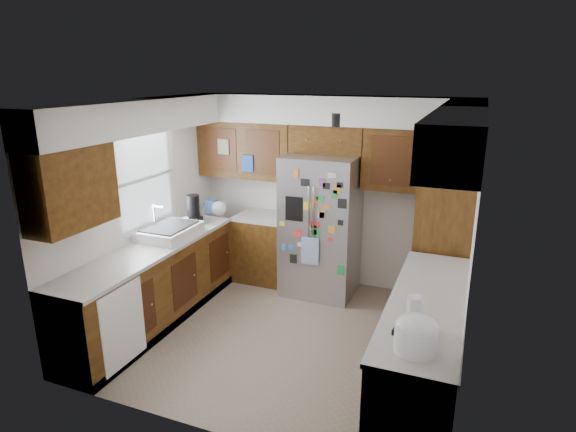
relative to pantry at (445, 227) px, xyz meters
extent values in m
plane|color=gray|center=(-1.50, -1.15, -1.07)|extent=(3.60, 3.60, 0.00)
cube|color=white|center=(-1.50, 0.45, 0.18)|extent=(3.60, 0.04, 2.50)
cube|color=white|center=(-3.30, -1.15, 0.18)|extent=(0.04, 3.20, 2.50)
cube|color=white|center=(0.30, -1.15, 0.18)|extent=(0.04, 3.20, 2.50)
cube|color=white|center=(-1.50, -2.75, 0.18)|extent=(3.60, 0.04, 2.50)
cube|color=white|center=(-1.50, -1.15, 1.43)|extent=(3.60, 3.20, 0.02)
cube|color=white|center=(-1.50, 0.26, 1.25)|extent=(3.60, 0.38, 0.35)
cube|color=white|center=(-3.11, -1.15, 1.25)|extent=(0.38, 3.20, 0.35)
cube|color=white|center=(0.11, -1.15, 1.25)|extent=(0.38, 3.20, 0.35)
cube|color=#3B1F0B|center=(-2.63, 0.28, 0.70)|extent=(1.33, 0.34, 0.75)
cube|color=#3B1F0B|center=(-0.36, 0.28, 0.70)|extent=(1.33, 0.34, 0.75)
cube|color=#3B1F0B|center=(-3.13, -2.30, 0.70)|extent=(0.34, 0.85, 0.75)
cube|color=white|center=(-3.29, -1.05, 0.53)|extent=(0.02, 0.90, 1.05)
cube|color=white|center=(-3.25, -1.05, 0.53)|extent=(0.01, 1.02, 1.15)
cube|color=#1D4BAB|center=(-2.54, 0.09, 0.55)|extent=(0.16, 0.02, 0.22)
cube|color=beige|center=(-2.88, 0.09, 0.75)|extent=(0.16, 0.02, 0.20)
cube|color=#3B1F0B|center=(-3.00, -1.45, -0.64)|extent=(0.60, 2.60, 0.88)
cube|color=#3B1F0B|center=(-2.33, 0.15, -0.64)|extent=(0.75, 0.60, 0.88)
cube|color=beige|center=(-3.00, -1.45, -0.17)|extent=(0.63, 2.60, 0.04)
cube|color=beige|center=(-2.33, 0.15, -0.17)|extent=(0.75, 0.60, 0.04)
cube|color=black|center=(-3.00, -1.45, -1.02)|extent=(0.60, 2.60, 0.10)
cube|color=white|center=(-2.69, -2.30, -0.61)|extent=(0.01, 0.58, 0.80)
cube|color=#3B1F0B|center=(0.00, -1.62, -0.64)|extent=(0.60, 2.25, 0.88)
cube|color=beige|center=(0.00, -1.62, -0.17)|extent=(0.63, 2.25, 0.04)
cube|color=black|center=(0.00, -1.62, -1.02)|extent=(0.60, 2.25, 0.10)
cube|color=#3B1F0B|center=(0.00, 0.00, 0.00)|extent=(0.60, 0.90, 2.15)
cube|color=#A3A3A9|center=(-1.50, 0.05, -0.17)|extent=(0.90, 0.75, 1.80)
cylinder|color=silver|center=(-1.53, -0.34, -0.02)|extent=(0.02, 0.02, 0.90)
cylinder|color=silver|center=(-1.47, -0.34, -0.02)|extent=(0.02, 0.02, 0.90)
cube|color=black|center=(-1.72, -0.33, 0.12)|extent=(0.22, 0.01, 0.30)
cube|color=white|center=(-1.50, -0.35, -0.38)|extent=(0.22, 0.01, 0.34)
cube|color=red|center=(-1.67, -0.33, -0.18)|extent=(0.10, 0.00, 0.10)
cube|color=black|center=(-1.58, -0.33, 0.46)|extent=(0.11, 0.00, 0.09)
cube|color=white|center=(-1.38, -0.33, 0.09)|extent=(0.08, 0.00, 0.07)
cube|color=black|center=(-1.73, -0.33, -0.52)|extent=(0.09, 0.00, 0.12)
cube|color=orange|center=(-1.36, -0.33, 0.10)|extent=(0.08, 0.00, 0.10)
cube|color=red|center=(-1.45, -0.33, -0.04)|extent=(0.11, 0.00, 0.08)
cube|color=green|center=(-1.39, -0.33, 0.29)|extent=(0.09, 0.00, 0.06)
cube|color=blue|center=(-1.85, -0.33, -0.38)|extent=(0.05, 0.00, 0.08)
cube|color=red|center=(-1.26, -0.33, -0.21)|extent=(0.05, 0.00, 0.05)
cube|color=black|center=(-1.13, -0.33, 0.25)|extent=(0.10, 0.00, 0.11)
cube|color=yellow|center=(-1.87, -0.33, -0.08)|extent=(0.07, 0.00, 0.05)
cube|color=green|center=(-1.22, -0.33, 0.36)|extent=(0.07, 0.00, 0.09)
cube|color=blue|center=(-1.75, -0.33, -0.37)|extent=(0.06, 0.00, 0.06)
cube|color=#8C4C99|center=(-1.37, -0.33, 0.48)|extent=(0.08, 0.00, 0.10)
cube|color=green|center=(-1.47, -0.33, -0.11)|extent=(0.08, 0.00, 0.11)
cube|color=yellow|center=(-1.55, -0.33, 0.18)|extent=(0.10, 0.00, 0.10)
cube|color=orange|center=(-1.46, -0.33, 0.26)|extent=(0.09, 0.00, 0.08)
cube|color=orange|center=(-1.19, -0.33, 0.41)|extent=(0.09, 0.00, 0.11)
cube|color=black|center=(-1.16, -0.33, 0.47)|extent=(0.07, 0.00, 0.06)
cube|color=green|center=(-1.12, -0.33, -0.58)|extent=(0.09, 0.00, 0.11)
cube|color=white|center=(-1.63, -0.33, -0.32)|extent=(0.09, 0.00, 0.05)
cube|color=white|center=(-1.52, -0.33, -0.09)|extent=(0.05, 0.00, 0.07)
cube|color=orange|center=(-1.24, -0.33, -0.08)|extent=(0.08, 0.00, 0.09)
cube|color=orange|center=(-1.70, -0.33, 0.56)|extent=(0.06, 0.00, 0.11)
cube|color=black|center=(-1.32, -0.33, 0.44)|extent=(0.08, 0.00, 0.07)
cube|color=white|center=(-1.26, -0.33, 0.57)|extent=(0.10, 0.00, 0.06)
cube|color=orange|center=(-1.32, -0.33, 0.20)|extent=(0.08, 0.00, 0.05)
cube|color=black|center=(-1.14, -0.33, 0.02)|extent=(0.06, 0.00, 0.06)
cube|color=green|center=(-1.44, -0.33, -0.15)|extent=(0.09, 0.00, 0.10)
cube|color=#3B1F0B|center=(-1.50, 0.28, 0.90)|extent=(0.96, 0.34, 0.35)
sphere|color=#1D38A0|center=(-1.67, 0.21, 1.21)|extent=(0.27, 0.27, 0.27)
cylinder|color=black|center=(-1.34, 0.20, 1.15)|extent=(0.27, 0.27, 0.16)
ellipsoid|color=#333338|center=(-1.34, 0.20, 1.23)|extent=(0.26, 0.26, 0.11)
cube|color=white|center=(-3.00, -1.05, -0.09)|extent=(0.52, 0.70, 0.12)
cube|color=black|center=(-3.00, -1.05, -0.03)|extent=(0.44, 0.60, 0.02)
cylinder|color=silver|center=(-3.20, -1.05, 0.07)|extent=(0.02, 0.02, 0.30)
cylinder|color=silver|center=(-3.14, -1.05, 0.20)|extent=(0.16, 0.02, 0.02)
cube|color=gold|center=(-2.80, -1.30, -0.13)|extent=(0.10, 0.18, 0.04)
cube|color=black|center=(-3.00, -0.53, -0.10)|extent=(0.18, 0.14, 0.10)
cylinder|color=black|center=(-3.00, -0.53, 0.09)|extent=(0.16, 0.16, 0.28)
cylinder|color=#A3A3A9|center=(-3.01, -0.39, -0.05)|extent=(0.14, 0.14, 0.20)
sphere|color=white|center=(-2.89, -0.09, -0.05)|extent=(0.20, 0.20, 0.20)
cube|color=#3F72B2|center=(-3.06, 0.01, -0.06)|extent=(0.14, 0.10, 0.18)
cube|color=#BFB28C|center=(-2.92, 0.04, -0.08)|extent=(0.10, 0.08, 0.14)
cylinder|color=white|center=(-3.05, -0.65, -0.10)|extent=(0.08, 0.08, 0.11)
cylinder|color=white|center=(0.00, -2.45, -0.06)|extent=(0.30, 0.30, 0.20)
ellipsoid|color=white|center=(0.00, -2.45, 0.04)|extent=(0.29, 0.29, 0.13)
cube|color=black|center=(-0.14, -2.45, -0.04)|extent=(0.04, 0.06, 0.04)
cylinder|color=white|center=(-0.06, -2.11, -0.03)|extent=(0.11, 0.11, 0.24)
camera|label=1|loc=(0.27, -5.50, 1.70)|focal=30.00mm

